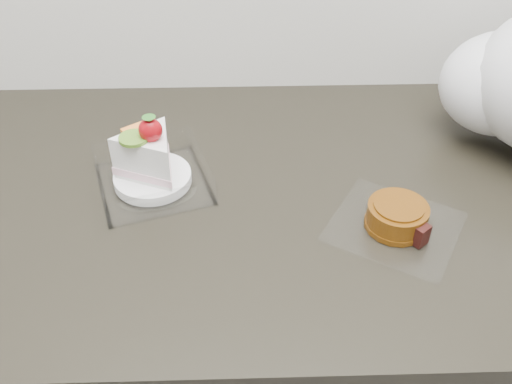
% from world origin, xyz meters
% --- Properties ---
extents(counter, '(2.04, 0.64, 0.90)m').
position_xyz_m(counter, '(0.00, 1.69, 0.45)').
color(counter, black).
rests_on(counter, ground).
extents(cake_tray, '(0.20, 0.20, 0.12)m').
position_xyz_m(cake_tray, '(-0.19, 1.70, 0.93)').
color(cake_tray, white).
rests_on(cake_tray, counter).
extents(mooncake_wrap, '(0.22, 0.22, 0.04)m').
position_xyz_m(mooncake_wrap, '(0.16, 1.60, 0.92)').
color(mooncake_wrap, white).
rests_on(mooncake_wrap, counter).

